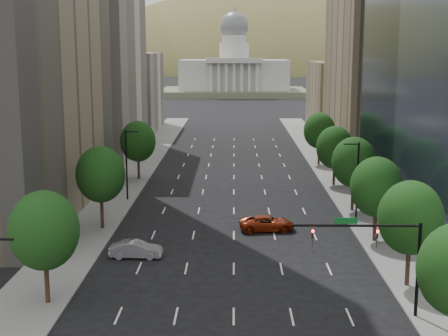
{
  "coord_description": "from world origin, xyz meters",
  "views": [
    {
      "loc": [
        -0.03,
        -12.41,
        18.91
      ],
      "look_at": [
        -0.94,
        45.11,
        8.0
      ],
      "focal_mm": 50.44,
      "sensor_mm": 36.0,
      "label": 1
    }
  ],
  "objects_px": {
    "capitol": "(234,74)",
    "car_red_far": "(267,223)",
    "traffic_signal": "(384,248)",
    "car_silver": "(136,249)"
  },
  "relations": [
    {
      "from": "capitol",
      "to": "car_silver",
      "type": "xyz_separation_m",
      "value": [
        -9.0,
        -206.89,
        -7.78
      ]
    },
    {
      "from": "traffic_signal",
      "to": "capitol",
      "type": "height_order",
      "value": "capitol"
    },
    {
      "from": "car_silver",
      "to": "car_red_far",
      "type": "relative_size",
      "value": 0.83
    },
    {
      "from": "traffic_signal",
      "to": "car_red_far",
      "type": "distance_m",
      "value": 23.3
    },
    {
      "from": "car_silver",
      "to": "car_red_far",
      "type": "height_order",
      "value": "car_red_far"
    },
    {
      "from": "capitol",
      "to": "car_red_far",
      "type": "xyz_separation_m",
      "value": [
        3.5,
        -197.93,
        -7.76
      ]
    },
    {
      "from": "traffic_signal",
      "to": "capitol",
      "type": "bearing_deg",
      "value": 92.74
    },
    {
      "from": "traffic_signal",
      "to": "car_red_far",
      "type": "xyz_separation_m",
      "value": [
        -7.03,
        21.78,
        -4.36
      ]
    },
    {
      "from": "capitol",
      "to": "traffic_signal",
      "type": "bearing_deg",
      "value": -87.26
    },
    {
      "from": "capitol",
      "to": "car_red_far",
      "type": "height_order",
      "value": "capitol"
    }
  ]
}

